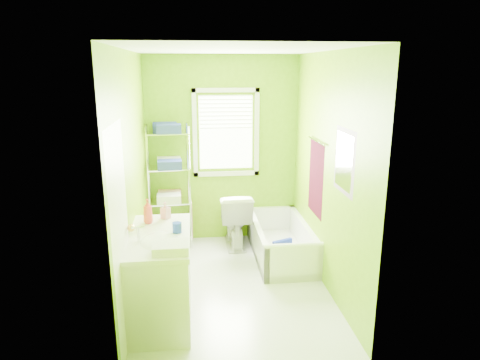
{
  "coord_description": "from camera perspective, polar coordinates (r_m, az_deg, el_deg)",
  "views": [
    {
      "loc": [
        -0.42,
        -4.44,
        2.43
      ],
      "look_at": [
        0.11,
        0.25,
        1.18
      ],
      "focal_mm": 32.0,
      "sensor_mm": 36.0,
      "label": 1
    }
  ],
  "objects": [
    {
      "name": "ground",
      "position": [
        5.08,
        -0.97,
        -13.76
      ],
      "size": [
        2.9,
        2.9,
        0.0
      ],
      "primitive_type": "plane",
      "color": "silver",
      "rests_on": "ground"
    },
    {
      "name": "window",
      "position": [
        5.94,
        -1.88,
        6.92
      ],
      "size": [
        0.92,
        0.05,
        1.22
      ],
      "color": "white",
      "rests_on": "ground"
    },
    {
      "name": "door",
      "position": [
        3.78,
        -15.54,
        -7.99
      ],
      "size": [
        0.09,
        0.8,
        2.0
      ],
      "color": "white",
      "rests_on": "ground"
    },
    {
      "name": "room_envelope",
      "position": [
        4.55,
        -1.06,
        3.61
      ],
      "size": [
        2.14,
        2.94,
        2.62
      ],
      "color": "#689B07",
      "rests_on": "ground"
    },
    {
      "name": "wire_shelf_unit",
      "position": [
        5.88,
        -9.31,
        1.05
      ],
      "size": [
        0.6,
        0.47,
        1.71
      ],
      "color": "silver",
      "rests_on": "ground"
    },
    {
      "name": "right_wall_decor",
      "position": [
        4.78,
        11.42,
        1.11
      ],
      "size": [
        0.04,
        1.48,
        1.17
      ],
      "color": "#3C0716",
      "rests_on": "ground"
    },
    {
      "name": "bathtub",
      "position": [
        5.7,
        5.5,
        -8.79
      ],
      "size": [
        0.69,
        1.49,
        0.48
      ],
      "color": "white",
      "rests_on": "ground"
    },
    {
      "name": "toilet",
      "position": [
        5.97,
        -0.74,
        -5.14
      ],
      "size": [
        0.45,
        0.77,
        0.78
      ],
      "primitive_type": "imported",
      "rotation": [
        0.0,
        0.0,
        3.15
      ],
      "color": "white",
      "rests_on": "ground"
    },
    {
      "name": "vanity",
      "position": [
        4.37,
        -10.54,
        -12.18
      ],
      "size": [
        0.6,
        1.17,
        1.13
      ],
      "color": "silver",
      "rests_on": "ground"
    }
  ]
}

